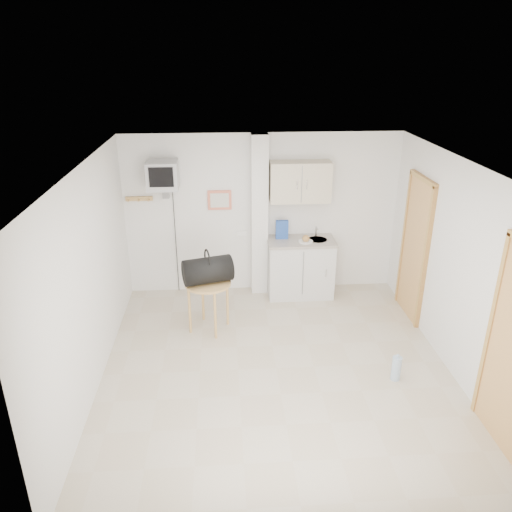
{
  "coord_description": "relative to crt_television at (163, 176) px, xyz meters",
  "views": [
    {
      "loc": [
        -0.6,
        -5.08,
        3.64
      ],
      "look_at": [
        -0.21,
        0.6,
        1.25
      ],
      "focal_mm": 35.0,
      "sensor_mm": 36.0,
      "label": 1
    }
  ],
  "objects": [
    {
      "name": "room_envelope",
      "position": [
        1.69,
        -1.93,
        -0.4
      ],
      "size": [
        4.24,
        4.54,
        2.55
      ],
      "color": "white",
      "rests_on": "ground"
    },
    {
      "name": "water_bottle",
      "position": [
        2.84,
        -2.33,
        -1.78
      ],
      "size": [
        0.11,
        0.11,
        0.34
      ],
      "color": "#9BB6D1",
      "rests_on": "ground"
    },
    {
      "name": "ground",
      "position": [
        1.45,
        -2.02,
        -1.94
      ],
      "size": [
        4.5,
        4.5,
        0.0
      ],
      "primitive_type": "plane",
      "color": "#C1B49C",
      "rests_on": "ground"
    },
    {
      "name": "duffel_bag",
      "position": [
        0.62,
        -1.02,
        -1.04
      ],
      "size": [
        0.72,
        0.52,
        0.48
      ],
      "rotation": [
        0.0,
        0.0,
        0.29
      ],
      "color": "black",
      "rests_on": "round_table"
    },
    {
      "name": "round_table",
      "position": [
        0.62,
        -1.02,
        -1.32
      ],
      "size": [
        0.63,
        0.63,
        0.72
      ],
      "rotation": [
        0.0,
        0.0,
        0.34
      ],
      "color": "tan",
      "rests_on": "ground"
    },
    {
      "name": "kitchenette",
      "position": [
        2.02,
        -0.02,
        -1.13
      ],
      "size": [
        1.03,
        0.58,
        2.1
      ],
      "color": "silver",
      "rests_on": "ground"
    },
    {
      "name": "crt_television",
      "position": [
        0.0,
        0.0,
        0.0
      ],
      "size": [
        0.44,
        0.45,
        2.15
      ],
      "color": "slate",
      "rests_on": "ground"
    }
  ]
}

